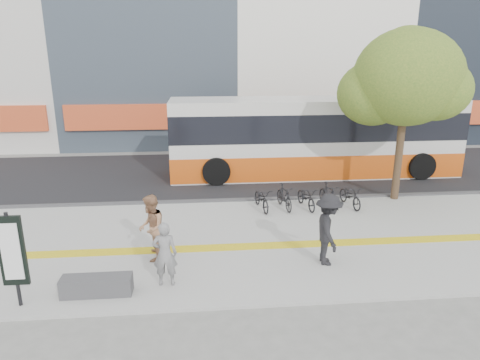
{
  "coord_description": "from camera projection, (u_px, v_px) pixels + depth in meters",
  "views": [
    {
      "loc": [
        -0.12,
        -10.26,
        5.49
      ],
      "look_at": [
        1.01,
        2.0,
        1.79
      ],
      "focal_mm": 32.2,
      "sensor_mm": 36.0,
      "label": 1
    }
  ],
  "objects": [
    {
      "name": "ground",
      "position": [
        209.0,
        267.0,
        11.37
      ],
      "size": [
        120.0,
        120.0,
        0.0
      ],
      "primitive_type": "plane",
      "color": "slate",
      "rests_on": "ground"
    },
    {
      "name": "sidewalk",
      "position": [
        208.0,
        242.0,
        12.79
      ],
      "size": [
        40.0,
        7.0,
        0.08
      ],
      "primitive_type": "cube",
      "color": "gray",
      "rests_on": "ground"
    },
    {
      "name": "tactile_strip",
      "position": [
        208.0,
        248.0,
        12.3
      ],
      "size": [
        40.0,
        0.45,
        0.01
      ],
      "primitive_type": "cube",
      "color": "yellow",
      "rests_on": "sidewalk"
    },
    {
      "name": "street",
      "position": [
        204.0,
        174.0,
        19.94
      ],
      "size": [
        40.0,
        8.0,
        0.06
      ],
      "primitive_type": "cube",
      "color": "black",
      "rests_on": "ground"
    },
    {
      "name": "curb",
      "position": [
        206.0,
        202.0,
        16.12
      ],
      "size": [
        40.0,
        0.25,
        0.14
      ],
      "primitive_type": "cube",
      "color": "#3B3B3E",
      "rests_on": "ground"
    },
    {
      "name": "bench",
      "position": [
        97.0,
        286.0,
        9.91
      ],
      "size": [
        1.6,
        0.45,
        0.45
      ],
      "primitive_type": "cube",
      "color": "#3B3B3E",
      "rests_on": "sidewalk"
    },
    {
      "name": "signboard",
      "position": [
        12.0,
        252.0,
        9.17
      ],
      "size": [
        0.55,
        0.1,
        2.2
      ],
      "color": "black",
      "rests_on": "sidewalk"
    },
    {
      "name": "street_tree",
      "position": [
        405.0,
        80.0,
        15.3
      ],
      "size": [
        4.4,
        3.8,
        6.31
      ],
      "color": "#332417",
      "rests_on": "sidewalk"
    },
    {
      "name": "bus",
      "position": [
        314.0,
        139.0,
        19.44
      ],
      "size": [
        12.87,
        3.05,
        3.43
      ],
      "color": "beige",
      "rests_on": "street"
    },
    {
      "name": "bicycle_row",
      "position": [
        306.0,
        197.0,
        15.36
      ],
      "size": [
        4.0,
        1.58,
        0.88
      ],
      "color": "black",
      "rests_on": "sidewalk"
    },
    {
      "name": "seated_woman",
      "position": [
        165.0,
        254.0,
        10.17
      ],
      "size": [
        0.6,
        0.4,
        1.61
      ],
      "primitive_type": "imported",
      "rotation": [
        0.0,
        0.0,
        3.11
      ],
      "color": "black",
      "rests_on": "sidewalk"
    },
    {
      "name": "pedestrian_tan",
      "position": [
        151.0,
        228.0,
        11.43
      ],
      "size": [
        0.68,
        0.88,
        1.8
      ],
      "primitive_type": "imported",
      "rotation": [
        0.0,
        0.0,
        -1.57
      ],
      "color": "#976B4C",
      "rests_on": "sidewalk"
    },
    {
      "name": "pedestrian_dark",
      "position": [
        328.0,
        229.0,
        11.18
      ],
      "size": [
        0.79,
        1.28,
        1.92
      ],
      "primitive_type": "imported",
      "rotation": [
        0.0,
        0.0,
        1.5
      ],
      "color": "black",
      "rests_on": "sidewalk"
    }
  ]
}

